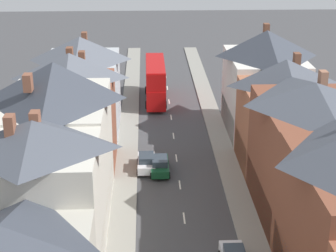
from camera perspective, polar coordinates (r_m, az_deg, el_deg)
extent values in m
cube|color=gray|center=(54.39, -4.31, -5.04)|extent=(2.20, 104.00, 0.14)
cube|color=gray|center=(54.95, 6.42, -4.84)|extent=(2.20, 104.00, 0.14)
cube|color=silver|center=(47.45, 1.65, -9.33)|extent=(0.14, 1.80, 0.01)
cube|color=silver|center=(52.68, 1.21, -5.99)|extent=(0.14, 1.80, 0.01)
cube|color=silver|center=(58.06, 0.86, -3.27)|extent=(0.14, 1.80, 0.01)
cube|color=silver|center=(63.56, 0.56, -1.01)|extent=(0.14, 1.80, 0.01)
cube|color=silver|center=(69.13, 0.32, 0.89)|extent=(0.14, 1.80, 0.01)
cube|color=silver|center=(74.78, 0.11, 2.50)|extent=(0.14, 1.80, 0.01)
cube|color=silver|center=(80.47, -0.07, 3.89)|extent=(0.14, 1.80, 0.01)
cube|color=silver|center=(86.21, -0.22, 5.09)|extent=(0.14, 1.80, 0.01)
cube|color=silver|center=(91.98, -0.36, 6.14)|extent=(0.14, 1.80, 0.01)
cube|color=silver|center=(97.77, -0.48, 7.07)|extent=(0.14, 1.80, 0.01)
pyramid|color=#383D47|center=(29.13, -16.62, -11.81)|extent=(8.00, 11.77, 2.59)
cube|color=beige|center=(38.99, -12.81, -8.87)|extent=(8.00, 7.28, 9.88)
pyramid|color=#474C56|center=(36.43, -13.56, -0.83)|extent=(8.00, 7.28, 1.90)
cube|color=brown|center=(36.63, -13.34, 0.44)|extent=(0.60, 0.90, 1.34)
cube|color=brown|center=(36.11, -15.76, -0.02)|extent=(0.60, 0.90, 1.44)
cube|color=beige|center=(47.06, -10.93, -3.09)|extent=(8.00, 11.24, 10.09)
cube|color=olive|center=(48.14, -5.97, -6.78)|extent=(0.12, 10.34, 3.20)
pyramid|color=#383D47|center=(44.79, -11.51, 4.55)|extent=(8.00, 11.24, 2.98)
cube|color=brown|center=(42.40, -14.05, 4.30)|extent=(0.60, 0.90, 1.30)
cube|color=brown|center=(55.63, -9.60, 0.32)|extent=(8.00, 7.06, 9.03)
cube|color=olive|center=(56.36, -5.44, -2.38)|extent=(0.12, 6.50, 3.20)
pyramid|color=#565B66|center=(53.85, -9.98, 6.04)|extent=(8.00, 7.06, 2.48)
cube|color=brown|center=(54.40, -9.95, 7.06)|extent=(0.60, 0.90, 1.58)
cube|color=brown|center=(55.12, -8.76, 7.01)|extent=(0.60, 0.90, 1.00)
cube|color=#ADB2B7|center=(64.22, -8.65, 3.02)|extent=(8.00, 11.12, 8.50)
cube|color=navy|center=(64.77, -5.05, 0.86)|extent=(0.12, 10.23, 3.20)
pyramid|color=#565B66|center=(62.71, -8.93, 7.81)|extent=(8.00, 11.12, 2.56)
cube|color=brown|center=(64.64, -8.49, 8.84)|extent=(0.60, 0.90, 1.32)
cube|color=brown|center=(47.42, 14.09, -3.46)|extent=(8.00, 11.36, 9.66)
cube|color=maroon|center=(47.91, 9.17, -7.10)|extent=(0.12, 10.45, 3.20)
pyramid|color=#474C56|center=(45.36, 14.73, 3.15)|extent=(8.00, 11.36, 1.85)
cube|color=#99664C|center=(47.76, 15.48, 4.73)|extent=(0.60, 0.90, 1.18)
cube|color=#A36042|center=(56.00, 11.48, -0.04)|extent=(8.00, 7.42, 8.35)
cube|color=olive|center=(56.19, 7.37, -2.54)|extent=(0.12, 6.82, 3.20)
pyramid|color=#474C56|center=(54.28, 11.90, 5.33)|extent=(8.00, 7.42, 2.58)
cube|color=brown|center=(56.10, 12.96, 6.53)|extent=(0.60, 0.90, 1.43)
cube|color=silver|center=(64.25, 9.67, 3.18)|extent=(8.00, 10.80, 8.94)
cube|color=#1E5133|center=(64.51, 6.09, 0.74)|extent=(0.12, 9.94, 3.20)
pyramid|color=#383D47|center=(62.69, 10.00, 8.30)|extent=(8.00, 10.80, 2.84)
cube|color=brown|center=(65.28, 9.95, 9.53)|extent=(0.60, 0.90, 1.59)
cube|color=#B70F0F|center=(74.46, -1.28, 3.75)|extent=(2.44, 10.80, 2.50)
cube|color=#B70F0F|center=(73.77, -1.30, 5.52)|extent=(2.44, 10.58, 2.30)
cube|color=#B70F0F|center=(73.45, -1.31, 6.42)|extent=(2.39, 10.37, 0.10)
cube|color=#28333D|center=(79.52, -1.36, 5.05)|extent=(2.20, 0.10, 1.20)
cube|color=#28333D|center=(78.90, -1.37, 6.66)|extent=(2.20, 0.10, 1.10)
cube|color=#28333D|center=(74.38, -2.20, 3.92)|extent=(0.06, 9.18, 0.90)
cube|color=#28333D|center=(73.73, -2.23, 5.58)|extent=(0.06, 9.18, 0.90)
cube|color=yellow|center=(78.70, -1.38, 7.22)|extent=(1.34, 0.08, 0.32)
cylinder|color=black|center=(77.99, -2.22, 3.68)|extent=(0.30, 1.00, 1.00)
cylinder|color=black|center=(78.03, -0.43, 3.70)|extent=(0.30, 1.00, 1.00)
cylinder|color=black|center=(72.00, -2.20, 2.14)|extent=(0.30, 1.00, 1.00)
cylinder|color=black|center=(72.04, -0.26, 2.17)|extent=(0.30, 1.00, 1.00)
cube|color=silver|center=(55.33, -2.21, -3.80)|extent=(1.70, 3.98, 0.77)
cube|color=#28333D|center=(54.86, -2.22, -3.24)|extent=(1.46, 1.99, 0.60)
cylinder|color=black|center=(56.62, -3.07, -3.63)|extent=(0.20, 0.62, 0.62)
cylinder|color=black|center=(56.61, -1.35, -3.61)|extent=(0.20, 0.62, 0.62)
cylinder|color=black|center=(54.39, -3.09, -4.73)|extent=(0.20, 0.62, 0.62)
cylinder|color=black|center=(54.39, -1.30, -4.71)|extent=(0.20, 0.62, 0.62)
cube|color=#144728|center=(54.77, -0.84, -4.08)|extent=(1.70, 4.27, 0.73)
cube|color=#28333D|center=(54.30, -0.84, -3.54)|extent=(1.46, 2.13, 0.60)
cylinder|color=black|center=(56.11, -1.74, -3.85)|extent=(0.20, 0.62, 0.62)
cylinder|color=black|center=(56.15, -0.01, -3.82)|extent=(0.20, 0.62, 0.62)
cylinder|color=black|center=(53.73, -1.71, -5.05)|extent=(0.20, 0.62, 0.62)
cylinder|color=black|center=(53.77, 0.11, -5.02)|extent=(0.20, 0.62, 0.62)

